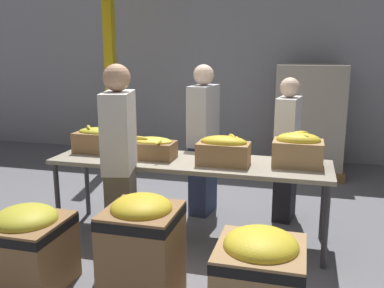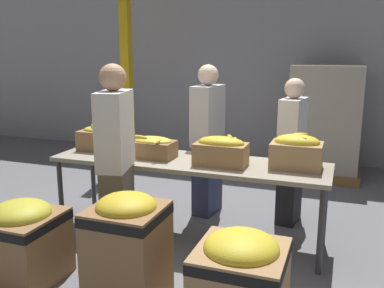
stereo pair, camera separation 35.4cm
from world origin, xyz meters
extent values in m
plane|color=slate|center=(0.00, 0.00, 0.00)|extent=(30.00, 30.00, 0.00)
cube|color=#A8A8AD|center=(0.00, 3.41, 2.00)|extent=(16.00, 0.08, 4.00)
cube|color=#9E937F|center=(0.00, 0.00, 0.77)|extent=(2.65, 0.71, 0.04)
cylinder|color=#38383D|center=(-1.26, -0.30, 0.37)|extent=(0.05, 0.05, 0.75)
cylinder|color=#38383D|center=(1.26, -0.30, 0.37)|extent=(0.05, 0.05, 0.75)
cylinder|color=#38383D|center=(-1.26, 0.30, 0.37)|extent=(0.05, 0.05, 0.75)
cylinder|color=#38383D|center=(1.26, 0.30, 0.37)|extent=(0.05, 0.05, 0.75)
cube|color=olive|center=(-0.97, 0.08, 0.89)|extent=(0.49, 0.29, 0.21)
ellipsoid|color=gold|center=(-0.97, 0.08, 1.00)|extent=(0.45, 0.23, 0.08)
ellipsoid|color=gold|center=(-1.09, 0.07, 1.05)|extent=(0.12, 0.16, 0.05)
ellipsoid|color=gold|center=(-0.99, 0.08, 1.02)|extent=(0.12, 0.18, 0.05)
cube|color=olive|center=(-0.36, -0.02, 0.87)|extent=(0.43, 0.27, 0.16)
ellipsoid|color=yellow|center=(-0.36, -0.02, 0.96)|extent=(0.39, 0.24, 0.08)
ellipsoid|color=yellow|center=(-0.47, -0.07, 1.00)|extent=(0.19, 0.09, 0.04)
ellipsoid|color=yellow|center=(-0.26, -0.09, 0.98)|extent=(0.05, 0.22, 0.05)
cube|color=#A37A4C|center=(0.34, -0.07, 0.89)|extent=(0.47, 0.26, 0.20)
ellipsoid|color=gold|center=(0.34, -0.07, 1.00)|extent=(0.42, 0.22, 0.11)
ellipsoid|color=gold|center=(0.44, -0.02, 1.03)|extent=(0.06, 0.16, 0.05)
ellipsoid|color=gold|center=(0.29, -0.09, 1.03)|extent=(0.20, 0.05, 0.04)
ellipsoid|color=gold|center=(0.41, -0.03, 1.05)|extent=(0.11, 0.15, 0.05)
cube|color=tan|center=(1.00, 0.06, 0.91)|extent=(0.44, 0.31, 0.23)
ellipsoid|color=yellow|center=(1.00, 0.06, 1.03)|extent=(0.39, 0.25, 0.13)
ellipsoid|color=yellow|center=(1.02, 0.10, 1.08)|extent=(0.13, 0.20, 0.05)
ellipsoid|color=yellow|center=(1.03, 0.03, 1.08)|extent=(0.14, 0.12, 0.04)
ellipsoid|color=yellow|center=(1.01, 0.14, 1.08)|extent=(0.16, 0.10, 0.05)
cube|color=#2D3856|center=(-0.03, 0.69, 0.40)|extent=(0.26, 0.40, 0.79)
cube|color=#B2B2B7|center=(-0.03, 0.69, 1.12)|extent=(0.28, 0.47, 0.65)
sphere|color=beige|center=(-0.03, 0.69, 1.55)|extent=(0.22, 0.22, 0.22)
cube|color=#6B604C|center=(-0.47, -0.54, 0.41)|extent=(0.30, 0.43, 0.81)
cube|color=silver|center=(-0.47, -0.54, 1.15)|extent=(0.33, 0.50, 0.67)
sphere|color=tan|center=(-0.47, -0.54, 1.60)|extent=(0.23, 0.23, 0.23)
cube|color=black|center=(0.88, 0.74, 0.37)|extent=(0.24, 0.37, 0.73)
cube|color=silver|center=(0.88, 0.74, 1.03)|extent=(0.26, 0.44, 0.60)
sphere|color=beige|center=(0.88, 0.74, 1.44)|extent=(0.21, 0.21, 0.21)
cube|color=olive|center=(-0.96, -1.20, 0.28)|extent=(0.57, 0.57, 0.56)
cube|color=black|center=(-0.96, -1.20, 0.50)|extent=(0.57, 0.57, 0.07)
ellipsoid|color=gold|center=(-0.96, -1.20, 0.57)|extent=(0.48, 0.48, 0.20)
cube|color=olive|center=(-0.02, -1.20, 0.37)|extent=(0.50, 0.50, 0.74)
cube|color=black|center=(-0.02, -1.20, 0.69)|extent=(0.51, 0.51, 0.07)
ellipsoid|color=gold|center=(-0.02, -1.20, 0.75)|extent=(0.43, 0.43, 0.18)
cube|color=tan|center=(0.81, -1.20, 0.28)|extent=(0.58, 0.58, 0.57)
cube|color=black|center=(0.81, -1.20, 0.51)|extent=(0.58, 0.58, 0.07)
ellipsoid|color=yellow|center=(0.81, -1.20, 0.58)|extent=(0.49, 0.49, 0.20)
cube|color=yellow|center=(-1.91, 2.35, 2.00)|extent=(0.14, 0.14, 4.00)
cube|color=olive|center=(1.11, 2.70, 0.07)|extent=(1.04, 1.04, 0.13)
cube|color=#A39984|center=(1.11, 2.70, 0.87)|extent=(0.96, 0.96, 1.48)
camera|label=1|loc=(1.04, -3.80, 1.83)|focal=40.00mm
camera|label=2|loc=(1.38, -3.70, 1.83)|focal=40.00mm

